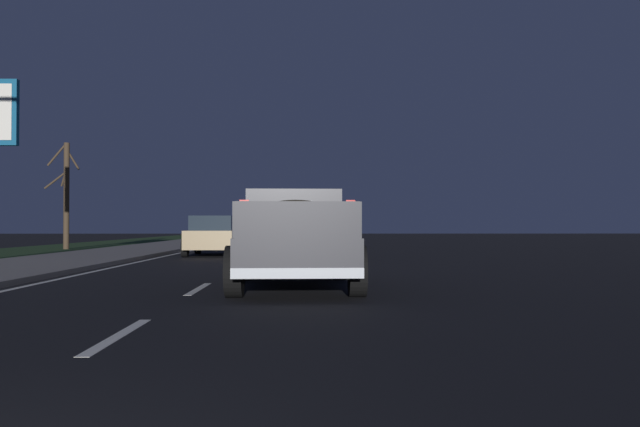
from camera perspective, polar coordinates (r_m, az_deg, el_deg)
ground at (r=29.45m, az=-5.00°, el=-3.28°), size 144.00×144.00×0.00m
sidewalk_shoulder at (r=30.37m, az=-15.81°, el=-3.07°), size 108.00×4.00×0.12m
grass_verge at (r=32.00m, az=-24.52°, el=-3.01°), size 108.00×6.00×0.01m
lane_markings at (r=31.86m, az=-9.33°, el=-3.09°), size 108.00×3.54×0.01m
pickup_truck at (r=13.00m, az=-2.17°, el=-1.82°), size 5.49×2.41×1.87m
sedan_white at (r=38.59m, az=-1.45°, el=-1.58°), size 4.44×2.10×1.54m
sedan_tan at (r=27.09m, az=-8.76°, el=-1.81°), size 4.40×2.02×1.54m
sedan_silver at (r=25.01m, az=-1.34°, el=-1.89°), size 4.43×2.08×1.54m
bare_tree_far at (r=36.20m, az=-20.39°, el=1.62°), size 0.59×1.74×5.31m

